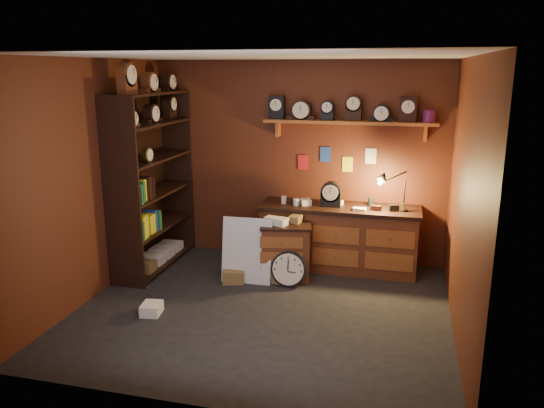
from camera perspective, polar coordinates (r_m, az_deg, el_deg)
The scene contains 11 objects.
floor at distance 5.97m, azimuth -0.96°, elevation -11.26°, with size 4.00×4.00×0.00m, color black.
room_shell at distance 5.55m, azimuth -0.29°, elevation 5.43°, with size 4.02×3.62×2.71m.
shelving_unit at distance 7.08m, azimuth -13.03°, elevation 3.17°, with size 0.47×1.60×2.58m.
workbench at distance 7.04m, azimuth 7.20°, elevation -3.20°, with size 2.07×0.66×1.36m.
low_cabinet at distance 6.71m, azimuth 1.50°, elevation -4.74°, with size 0.72×0.64×0.80m.
big_round_clock at distance 6.50m, azimuth 1.80°, elevation -7.01°, with size 0.44×0.15×0.44m.
white_panel at distance 6.72m, azimuth -2.70°, elevation -8.27°, with size 0.62×0.03×0.83m, color silver.
mini_fridge at distance 7.20m, azimuth -0.61°, elevation -4.55°, with size 0.63×0.66×0.50m.
floor_box_a at distance 6.66m, azimuth -4.18°, elevation -7.74°, with size 0.26×0.22×0.16m, color olive.
floor_box_b at distance 5.99m, azimuth -12.83°, elevation -10.93°, with size 0.20×0.24×0.12m, color white.
floor_box_c at distance 6.67m, azimuth 0.08°, elevation -7.61°, with size 0.23×0.19×0.17m, color olive.
Camera 1 is at (1.42, -5.20, 2.58)m, focal length 35.00 mm.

